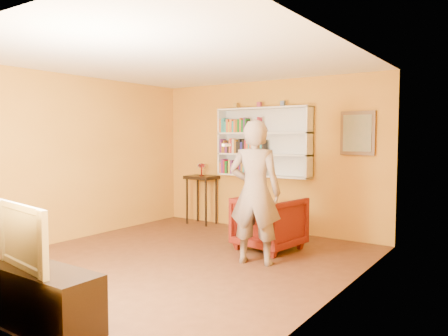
# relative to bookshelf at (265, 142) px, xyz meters

# --- Properties ---
(room_shell) EXTENTS (5.30, 5.80, 2.88)m
(room_shell) POSITION_rel_bookshelf_xyz_m (0.00, -2.41, -0.58)
(room_shell) COLOR #4D2B18
(room_shell) RESTS_ON ground
(bookshelf) EXTENTS (1.80, 0.29, 1.23)m
(bookshelf) POSITION_rel_bookshelf_xyz_m (0.00, 0.00, 0.00)
(bookshelf) COLOR silver
(bookshelf) RESTS_ON room_shell
(books_row_lower) EXTENTS (0.98, 0.19, 0.27)m
(books_row_lower) POSITION_rel_bookshelf_xyz_m (-0.36, -0.11, -0.46)
(books_row_lower) COLOR orange
(books_row_lower) RESTS_ON bookshelf
(books_row_middle) EXTENTS (0.93, 0.19, 0.27)m
(books_row_middle) POSITION_rel_bookshelf_xyz_m (-0.40, -0.11, -0.08)
(books_row_middle) COLOR #5F2570
(books_row_middle) RESTS_ON bookshelf
(books_row_upper) EXTENTS (0.83, 0.18, 0.27)m
(books_row_upper) POSITION_rel_bookshelf_xyz_m (-0.46, -0.11, 0.29)
(books_row_upper) COLOR orange
(books_row_upper) RESTS_ON bookshelf
(ornament_left) EXTENTS (0.07, 0.07, 0.10)m
(ornament_left) POSITION_rel_bookshelf_xyz_m (-0.58, -0.06, 0.67)
(ornament_left) COLOR #A87C30
(ornament_left) RESTS_ON bookshelf
(ornament_centre) EXTENTS (0.07, 0.07, 0.10)m
(ornament_centre) POSITION_rel_bookshelf_xyz_m (-0.08, -0.06, 0.67)
(ornament_centre) COLOR #9F354D
(ornament_centre) RESTS_ON bookshelf
(ornament_right) EXTENTS (0.07, 0.07, 0.10)m
(ornament_right) POSITION_rel_bookshelf_xyz_m (0.38, -0.06, 0.67)
(ornament_right) COLOR slate
(ornament_right) RESTS_ON bookshelf
(framed_painting) EXTENTS (0.55, 0.05, 0.70)m
(framed_painting) POSITION_rel_bookshelf_xyz_m (1.65, 0.05, 0.16)
(framed_painting) COLOR #563718
(framed_painting) RESTS_ON room_shell
(console_table) EXTENTS (0.58, 0.44, 0.94)m
(console_table) POSITION_rel_bookshelf_xyz_m (-1.31, -0.16, -0.82)
(console_table) COLOR black
(console_table) RESTS_ON ground
(ruby_lustre) EXTENTS (0.15, 0.15, 0.24)m
(ruby_lustre) POSITION_rel_bookshelf_xyz_m (-1.31, -0.16, -0.48)
(ruby_lustre) COLOR maroon
(ruby_lustre) RESTS_ON console_table
(armchair) EXTENTS (0.98, 1.01, 0.81)m
(armchair) POSITION_rel_bookshelf_xyz_m (0.72, -1.13, -1.19)
(armchair) COLOR #4D0905
(armchair) RESTS_ON ground
(person) EXTENTS (0.80, 0.63, 1.92)m
(person) POSITION_rel_bookshelf_xyz_m (0.93, -1.90, -0.64)
(person) COLOR #705E52
(person) RESTS_ON ground
(game_remote) EXTENTS (0.04, 0.15, 0.04)m
(game_remote) POSITION_rel_bookshelf_xyz_m (0.61, -2.10, -0.01)
(game_remote) COLOR white
(game_remote) RESTS_ON person
(tv_cabinet) EXTENTS (1.47, 0.44, 0.53)m
(tv_cabinet) POSITION_rel_bookshelf_xyz_m (0.25, -4.66, -1.33)
(tv_cabinet) COLOR black
(tv_cabinet) RESTS_ON ground
(television) EXTENTS (1.00, 0.28, 0.57)m
(television) POSITION_rel_bookshelf_xyz_m (0.25, -4.66, -0.78)
(television) COLOR black
(television) RESTS_ON tv_cabinet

